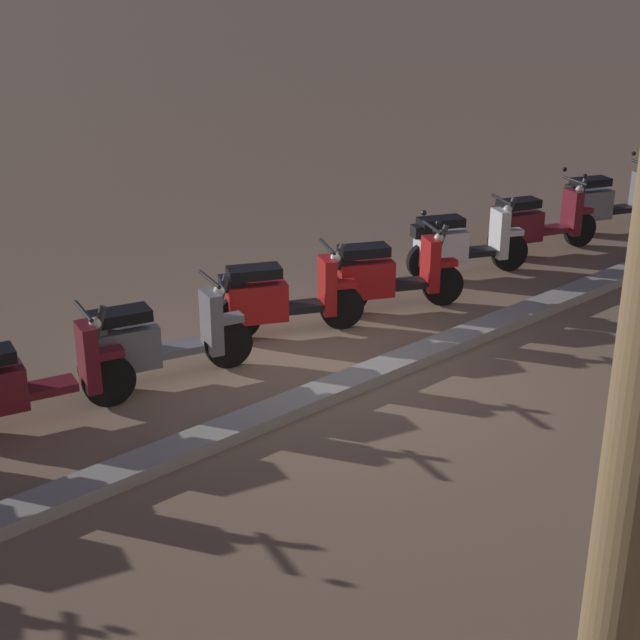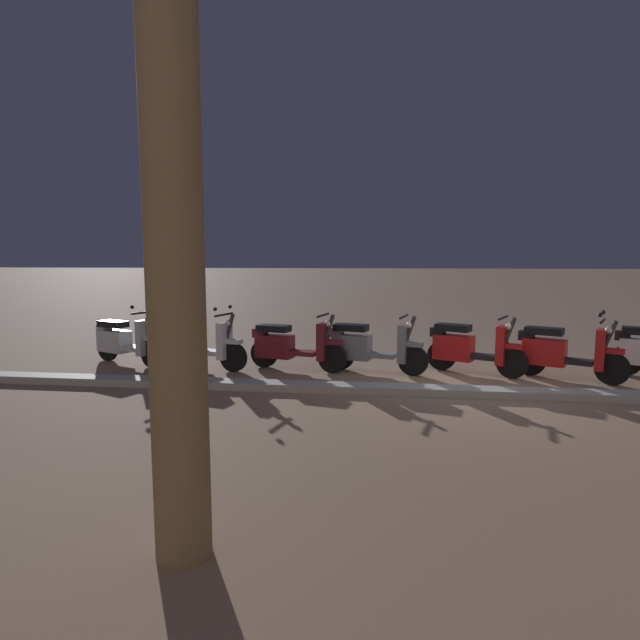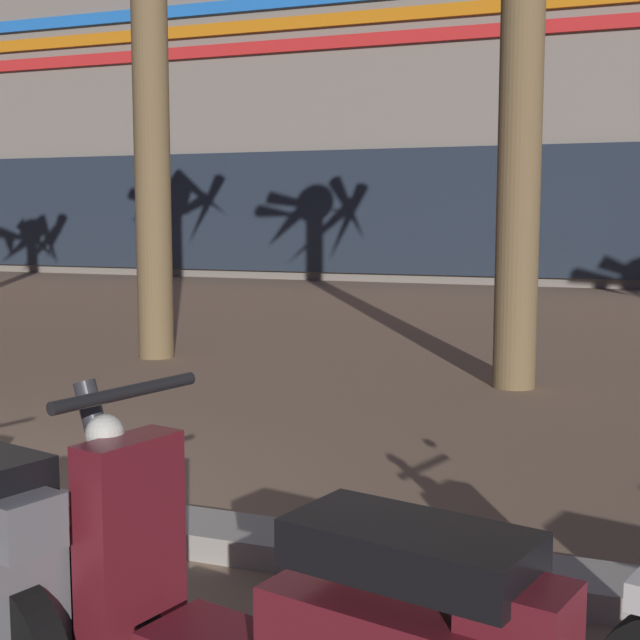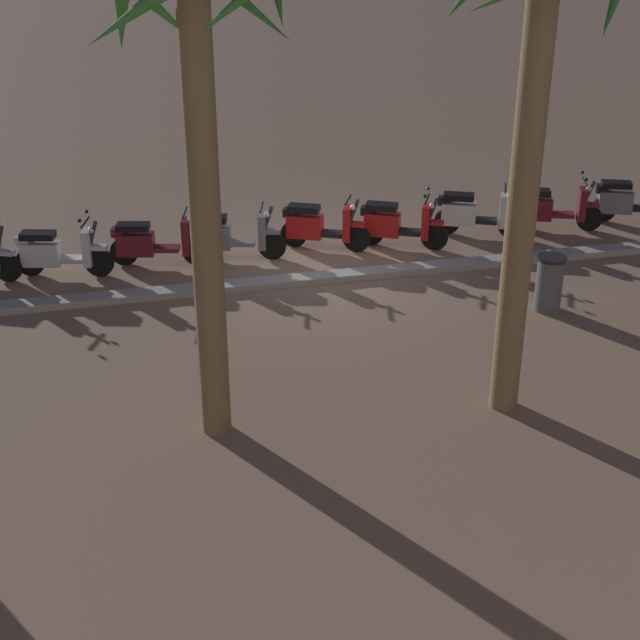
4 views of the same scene
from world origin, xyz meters
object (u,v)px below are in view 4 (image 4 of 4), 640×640
(scooter_red_mid_centre, at_px, (396,224))
(palm_tree_by_mall_entrance, at_px, (536,58))
(scooter_white_last_in_row, at_px, (472,213))
(litter_bin, at_px, (549,283))
(scooter_grey_mid_rear, at_px, (630,201))
(scooter_maroon_mid_front, at_px, (549,208))
(scooter_red_second_in_line, at_px, (318,226))
(scooter_grey_far_back, at_px, (228,236))
(palm_tree_mid_walkway, at_px, (198,72))
(scooter_white_tail_end, at_px, (56,252))
(scooter_maroon_gap_after_mid, at_px, (152,242))

(scooter_red_mid_centre, xyz_separation_m, palm_tree_by_mall_entrance, (0.41, 6.08, 4.20))
(scooter_white_last_in_row, height_order, palm_tree_by_mall_entrance, palm_tree_by_mall_entrance)
(scooter_red_mid_centre, bearing_deg, litter_bin, 115.01)
(scooter_grey_mid_rear, distance_m, scooter_maroon_mid_front, 1.79)
(scooter_white_last_in_row, relative_size, scooter_red_second_in_line, 1.03)
(scooter_white_last_in_row, distance_m, scooter_grey_far_back, 4.93)
(scooter_grey_far_back, bearing_deg, scooter_white_last_in_row, -178.66)
(scooter_white_last_in_row, xyz_separation_m, palm_tree_mid_walkway, (5.96, 6.03, 4.17))
(scooter_red_mid_centre, distance_m, palm_tree_mid_walkway, 8.31)
(scooter_grey_mid_rear, xyz_separation_m, palm_tree_mid_walkway, (9.39, 5.96, 4.16))
(scooter_maroon_mid_front, xyz_separation_m, palm_tree_mid_walkway, (7.60, 5.98, 4.17))
(scooter_white_last_in_row, bearing_deg, scooter_white_tail_end, 1.47)
(scooter_maroon_mid_front, bearing_deg, scooter_white_last_in_row, -1.73)
(scooter_red_second_in_line, bearing_deg, palm_tree_mid_walkway, 65.14)
(scooter_white_last_in_row, distance_m, scooter_red_second_in_line, 3.16)
(scooter_grey_mid_rear, relative_size, litter_bin, 1.86)
(scooter_grey_far_back, distance_m, scooter_white_tail_end, 3.12)
(scooter_maroon_mid_front, bearing_deg, scooter_red_mid_centre, 3.46)
(litter_bin, bearing_deg, palm_tree_by_mall_entrance, 53.90)
(scooter_white_last_in_row, bearing_deg, scooter_grey_mid_rear, 178.70)
(scooter_red_second_in_line, bearing_deg, scooter_white_tail_end, 2.46)
(palm_tree_mid_walkway, xyz_separation_m, palm_tree_by_mall_entrance, (-3.87, 0.30, 0.04))
(scooter_grey_mid_rear, height_order, scooter_red_mid_centre, same)
(scooter_grey_far_back, xyz_separation_m, scooter_white_tail_end, (3.12, 0.09, -0.00))
(litter_bin, bearing_deg, scooter_white_last_in_row, -91.74)
(scooter_white_tail_end, distance_m, litter_bin, 8.64)
(scooter_white_tail_end, height_order, litter_bin, scooter_white_tail_end)
(scooter_maroon_mid_front, relative_size, scooter_red_second_in_line, 1.10)
(scooter_red_mid_centre, bearing_deg, scooter_maroon_mid_front, -176.54)
(scooter_grey_mid_rear, bearing_deg, scooter_red_mid_centre, 1.93)
(palm_tree_mid_walkway, xyz_separation_m, litter_bin, (-5.85, -2.42, -4.14))
(scooter_red_second_in_line, distance_m, scooter_grey_far_back, 1.77)
(scooter_grey_mid_rear, xyz_separation_m, scooter_maroon_gap_after_mid, (9.77, 0.01, -0.02))
(scooter_red_mid_centre, distance_m, palm_tree_by_mall_entrance, 7.40)
(scooter_maroon_mid_front, relative_size, scooter_white_tail_end, 1.02)
(palm_tree_mid_walkway, bearing_deg, scooter_maroon_mid_front, -141.80)
(scooter_red_second_in_line, distance_m, palm_tree_by_mall_entrance, 7.68)
(scooter_white_tail_end, xyz_separation_m, litter_bin, (-7.93, 3.41, 0.03))
(scooter_grey_far_back, distance_m, litter_bin, 5.96)
(scooter_grey_mid_rear, distance_m, scooter_white_last_in_row, 3.43)
(scooter_white_last_in_row, height_order, scooter_red_mid_centre, scooter_red_mid_centre)
(scooter_white_last_in_row, height_order, scooter_white_tail_end, scooter_white_tail_end)
(scooter_maroon_gap_after_mid, distance_m, palm_tree_by_mall_entrance, 8.65)
(scooter_grey_far_back, relative_size, palm_tree_by_mall_entrance, 0.29)
(scooter_maroon_mid_front, bearing_deg, palm_tree_mid_walkway, 38.20)
(scooter_maroon_mid_front, distance_m, scooter_red_mid_centre, 3.33)
(scooter_white_last_in_row, relative_size, scooter_maroon_gap_after_mid, 0.91)
(scooter_red_mid_centre, bearing_deg, scooter_red_second_in_line, -9.74)
(scooter_red_mid_centre, relative_size, palm_tree_by_mall_entrance, 0.26)
(scooter_white_last_in_row, bearing_deg, scooter_red_mid_centre, 8.48)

